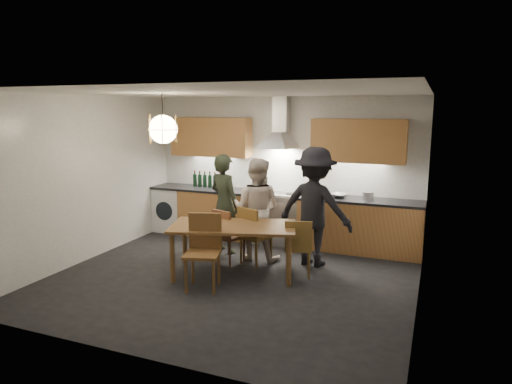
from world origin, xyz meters
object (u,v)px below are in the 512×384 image
at_px(person_mid, 257,209).
at_px(wine_bottles, 207,179).
at_px(chair_front, 204,246).
at_px(stock_pot, 368,196).
at_px(dining_table, 233,231).
at_px(mixing_bowl, 339,196).
at_px(chair_back_left, 226,233).
at_px(person_right, 315,207).
at_px(person_left, 225,204).

relative_size(person_mid, wine_bottles, 2.65).
distance_m(chair_front, stock_pot, 2.98).
relative_size(dining_table, mixing_bowl, 6.70).
distance_m(person_mid, mixing_bowl, 1.50).
xyz_separation_m(stock_pot, wine_bottles, (-3.04, 0.11, 0.09)).
distance_m(chair_back_left, wine_bottles, 1.92).
bearing_deg(chair_back_left, chair_front, 117.39).
relative_size(chair_back_left, wine_bottles, 1.40).
bearing_deg(person_mid, chair_front, 77.89).
bearing_deg(mixing_bowl, chair_front, -119.38).
xyz_separation_m(person_right, wine_bottles, (-2.37, 1.01, 0.14)).
height_order(dining_table, chair_back_left, chair_back_left).
bearing_deg(mixing_bowl, stock_pot, -3.40).
height_order(person_left, stock_pot, person_left).
bearing_deg(chair_back_left, person_mid, -113.47).
height_order(person_left, person_right, person_right).
bearing_deg(dining_table, wine_bottles, 109.56).
bearing_deg(person_mid, dining_table, 84.71).
bearing_deg(stock_pot, person_right, -126.69).
xyz_separation_m(person_mid, person_right, (0.92, 0.09, 0.10)).
bearing_deg(dining_table, person_mid, 69.94).
bearing_deg(person_left, mixing_bowl, -131.00).
bearing_deg(person_right, wine_bottles, -14.90).
height_order(mixing_bowl, wine_bottles, wine_bottles).
distance_m(chair_front, person_left, 1.56).
bearing_deg(wine_bottles, stock_pot, -2.05).
distance_m(chair_back_left, stock_pot, 2.43).
height_order(dining_table, person_left, person_left).
distance_m(chair_back_left, person_left, 0.69).
height_order(chair_back_left, stock_pot, stock_pot).
relative_size(chair_back_left, chair_front, 0.86).
distance_m(person_right, mixing_bowl, 0.94).
relative_size(mixing_bowl, wine_bottles, 0.47).
bearing_deg(mixing_bowl, person_left, -153.34).
relative_size(person_right, stock_pot, 9.85).
height_order(dining_table, chair_front, chair_front).
xyz_separation_m(person_left, person_right, (1.55, -0.06, 0.08)).
height_order(person_left, mixing_bowl, person_left).
relative_size(chair_back_left, stock_pot, 4.65).
bearing_deg(stock_pot, dining_table, -132.34).
relative_size(person_left, person_mid, 1.01).
height_order(chair_front, person_mid, person_mid).
xyz_separation_m(chair_front, person_left, (-0.40, 1.49, 0.26)).
bearing_deg(person_left, person_mid, -170.70).
xyz_separation_m(dining_table, chair_back_left, (-0.32, 0.42, -0.17)).
bearing_deg(stock_pot, chair_front, -127.97).
bearing_deg(person_left, stock_pot, -136.94).
relative_size(chair_back_left, person_left, 0.52).
distance_m(dining_table, chair_back_left, 0.55).
distance_m(chair_back_left, person_mid, 0.62).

